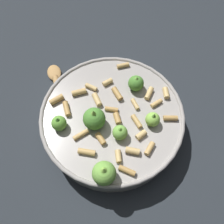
# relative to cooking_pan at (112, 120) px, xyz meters

# --- Properties ---
(ground_plane) EXTENTS (2.40, 2.40, 0.00)m
(ground_plane) POSITION_rel_cooking_pan_xyz_m (0.00, 0.00, -0.04)
(ground_plane) COLOR #23282D
(cooking_pan) EXTENTS (0.31, 0.31, 0.12)m
(cooking_pan) POSITION_rel_cooking_pan_xyz_m (0.00, 0.00, 0.00)
(cooking_pan) COLOR #9E9993
(cooking_pan) RESTS_ON ground
(wooden_spoon) EXTENTS (0.07, 0.25, 0.02)m
(wooden_spoon) POSITION_rel_cooking_pan_xyz_m (-0.12, 0.09, -0.03)
(wooden_spoon) COLOR #B2844C
(wooden_spoon) RESTS_ON ground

